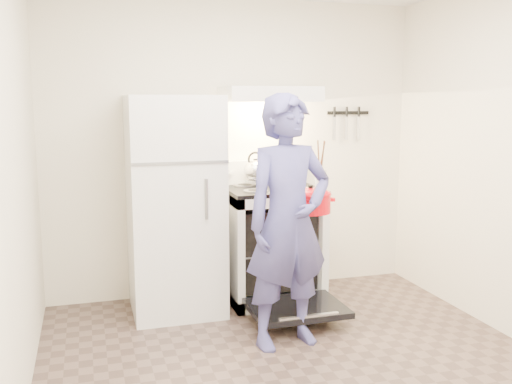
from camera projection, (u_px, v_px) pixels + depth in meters
floor at (312, 383)px, 3.38m from camera, size 3.60×3.60×0.00m
back_wall at (235, 149)px, 4.89m from camera, size 3.20×0.02×2.50m
refrigerator at (175, 205)px, 4.46m from camera, size 0.70×0.70×1.70m
stove_body at (272, 245)px, 4.77m from camera, size 0.76×0.65×0.92m
cooktop at (272, 189)px, 4.69m from camera, size 0.76×0.65×0.03m
backsplash at (262, 171)px, 4.95m from camera, size 0.76×0.07×0.20m
oven_door at (296, 308)px, 4.26m from camera, size 0.70×0.54×0.04m
oven_rack at (272, 248)px, 4.77m from camera, size 0.60×0.52×0.01m
range_hood at (270, 94)px, 4.64m from camera, size 0.76×0.50×0.12m
knife_strip at (348, 113)px, 5.12m from camera, size 0.40×0.02×0.03m
pizza_stone at (272, 245)px, 4.82m from camera, size 0.35×0.35×0.02m
tea_kettle at (255, 169)px, 4.75m from camera, size 0.24×0.20×0.29m
utensil_jar at (321, 179)px, 4.52m from camera, size 0.11×0.11×0.13m
person at (288, 222)px, 3.81m from camera, size 0.69×0.51×1.71m
dutch_oven at (310, 203)px, 4.12m from camera, size 0.36×0.29×0.24m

